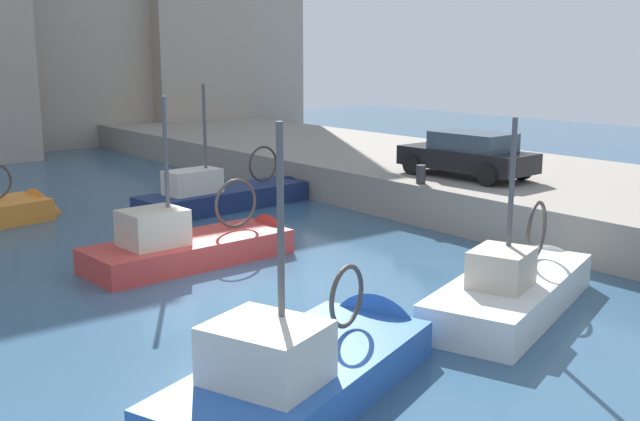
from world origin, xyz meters
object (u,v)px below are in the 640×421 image
Objects in this scene: mooring_bollard_north at (421,174)px; fishing_boat_blue at (315,379)px; fishing_boat_navy at (232,204)px; fishing_boat_red at (203,255)px; parked_car_black at (468,154)px; fishing_boat_white at (517,302)px.

fishing_boat_blue is at bearing -143.24° from mooring_bollard_north.
fishing_boat_red is at bearing -127.79° from fishing_boat_navy.
parked_car_black is (5.09, -5.58, 1.80)m from fishing_boat_navy.
fishing_boat_red is 0.95× the size of fishing_boat_white.
parked_car_black reaches higher than mooring_bollard_north.
fishing_boat_white is (5.49, 0.46, -0.03)m from fishing_boat_blue.
fishing_boat_white is 11.20× the size of mooring_bollard_north.
fishing_boat_navy is (6.17, 12.45, -0.01)m from fishing_boat_blue.
fishing_boat_blue reaches higher than fishing_boat_navy.
parked_car_black is (9.03, -0.50, 1.80)m from fishing_boat_red.
fishing_boat_blue reaches higher than parked_car_black.
fishing_boat_red is 7.22m from mooring_bollard_north.
fishing_boat_white is 12.01m from fishing_boat_navy.
parked_car_black is (5.77, 6.40, 1.83)m from fishing_boat_white.
fishing_boat_red is (2.22, 7.37, -0.00)m from fishing_boat_blue.
mooring_bollard_north is at bearing 177.67° from parked_car_black.
fishing_boat_blue is 7.70m from fishing_boat_red.
fishing_boat_white is at bearing -64.72° from fishing_boat_red.
fishing_boat_blue is 0.89× the size of fishing_boat_navy.
fishing_boat_navy reaches higher than fishing_boat_white.
fishing_boat_navy is at bearing 63.66° from fishing_boat_blue.
mooring_bollard_north is (3.14, -5.50, 1.36)m from fishing_boat_navy.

